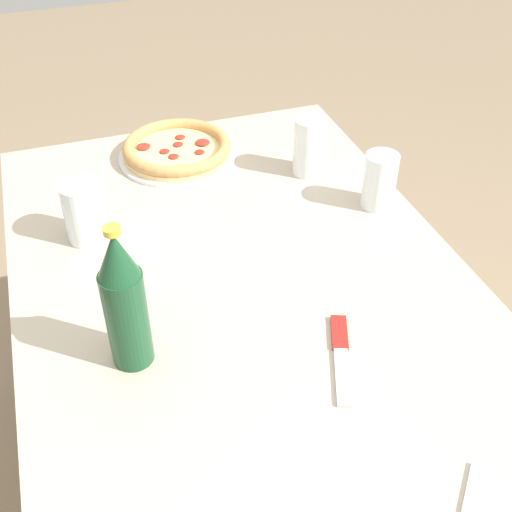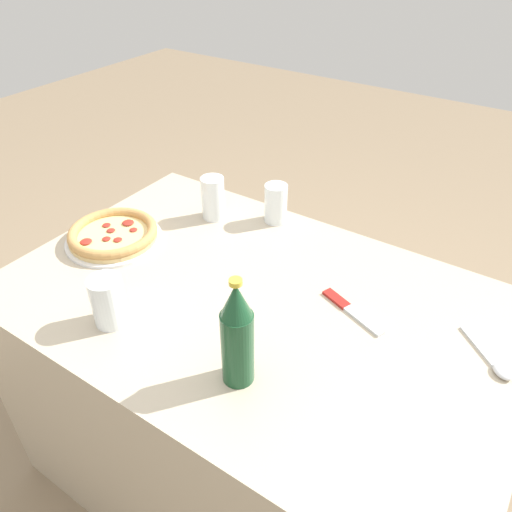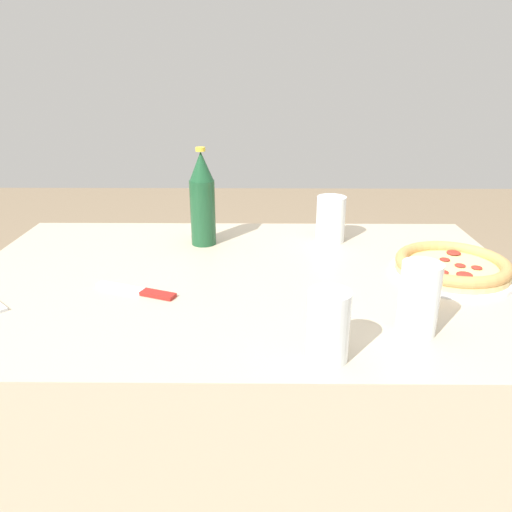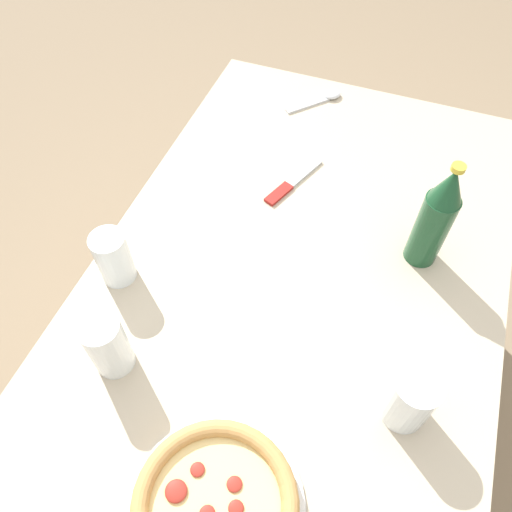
{
  "view_description": "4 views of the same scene",
  "coord_description": "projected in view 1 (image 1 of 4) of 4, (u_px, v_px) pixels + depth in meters",
  "views": [
    {
      "loc": [
        0.8,
        -0.26,
        1.48
      ],
      "look_at": [
        -0.01,
        0.02,
        0.78
      ],
      "focal_mm": 45.0,
      "sensor_mm": 36.0,
      "label": 1
    },
    {
      "loc": [
        0.51,
        -0.75,
        1.51
      ],
      "look_at": [
        -0.03,
        0.05,
        0.81
      ],
      "focal_mm": 35.0,
      "sensor_mm": 36.0,
      "label": 2
    },
    {
      "loc": [
        -0.04,
        1.01,
        1.17
      ],
      "look_at": [
        -0.03,
        0.02,
        0.79
      ],
      "focal_mm": 35.0,
      "sensor_mm": 36.0,
      "label": 3
    },
    {
      "loc": [
        -0.57,
        -0.11,
        1.55
      ],
      "look_at": [
        -0.07,
        0.07,
        0.82
      ],
      "focal_mm": 35.0,
      "sensor_mm": 36.0,
      "label": 4
    }
  ],
  "objects": [
    {
      "name": "ground_plane",
      "position": [
        249.0,
        505.0,
        1.59
      ],
      "size": [
        8.0,
        8.0,
        0.0
      ],
      "primitive_type": "plane",
      "color": "#847056"
    },
    {
      "name": "table",
      "position": [
        248.0,
        413.0,
        1.36
      ],
      "size": [
        1.23,
        0.79,
        0.73
      ],
      "color": "#B7A88E",
      "rests_on": "ground_plane"
    },
    {
      "name": "pizza_salami",
      "position": [
        177.0,
        150.0,
        1.45
      ],
      "size": [
        0.27,
        0.27,
        0.04
      ],
      "color": "silver",
      "rests_on": "table"
    },
    {
      "name": "glass_water",
      "position": [
        379.0,
        183.0,
        1.28
      ],
      "size": [
        0.07,
        0.07,
        0.12
      ],
      "color": "white",
      "rests_on": "table"
    },
    {
      "name": "glass_red_wine",
      "position": [
        84.0,
        214.0,
        1.2
      ],
      "size": [
        0.08,
        0.08,
        0.12
      ],
      "color": "white",
      "rests_on": "table"
    },
    {
      "name": "glass_orange_juice",
      "position": [
        309.0,
        148.0,
        1.38
      ],
      "size": [
        0.07,
        0.07,
        0.13
      ],
      "color": "white",
      "rests_on": "table"
    },
    {
      "name": "beer_bottle",
      "position": [
        124.0,
        301.0,
        0.92
      ],
      "size": [
        0.06,
        0.06,
        0.25
      ],
      "color": "#194728",
      "rests_on": "table"
    },
    {
      "name": "knife",
      "position": [
        341.0,
        354.0,
        0.99
      ],
      "size": [
        0.18,
        0.09,
        0.01
      ],
      "color": "maroon",
      "rests_on": "table"
    }
  ]
}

